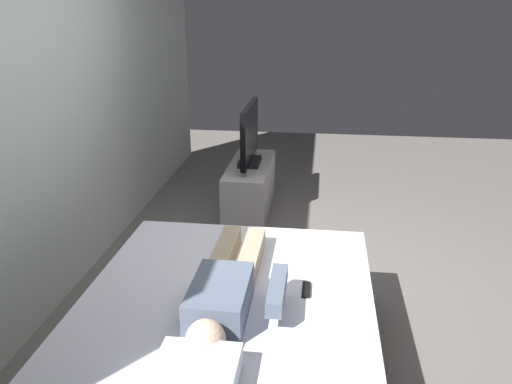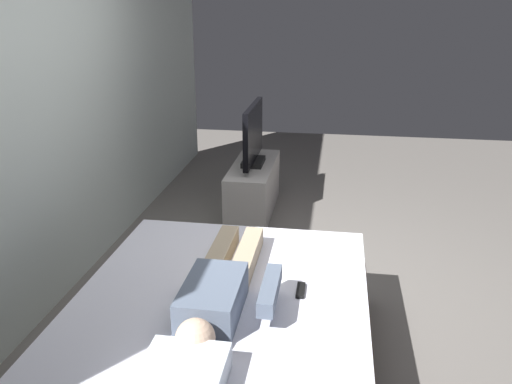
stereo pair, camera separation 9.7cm
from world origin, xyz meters
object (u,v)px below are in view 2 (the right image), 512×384
(tv, at_px, (253,136))
(remote, at_px, (301,290))
(bed, at_px, (220,347))
(person, at_px, (221,287))
(tv_stand, at_px, (253,188))

(tv, bearing_deg, remote, -164.83)
(bed, relative_size, tv, 2.34)
(bed, bearing_deg, person, -22.30)
(bed, distance_m, tv, 2.62)
(remote, relative_size, tv, 0.17)
(remote, relative_size, tv_stand, 0.14)
(tv, bearing_deg, tv_stand, 0.00)
(person, distance_m, tv, 2.54)
(person, height_order, tv, tv)
(tv_stand, bearing_deg, tv, 0.00)
(remote, distance_m, tv, 2.47)
(remote, xyz_separation_m, tv_stand, (2.37, 0.64, -0.30))
(tv_stand, relative_size, tv, 1.25)
(bed, height_order, person, person)
(person, relative_size, remote, 8.40)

